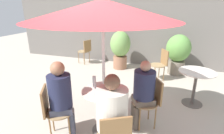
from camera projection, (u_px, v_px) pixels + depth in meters
name	position (u px, v px, depth m)	size (l,w,h in m)	color
storefront_wall	(148.00, 21.00, 5.71)	(10.00, 0.06, 3.00)	slate
cafe_table_near	(104.00, 102.00, 2.76)	(0.69, 0.69, 0.74)	#514C47
cafe_table_far	(196.00, 80.00, 3.55)	(0.71, 0.71, 0.74)	#514C47
bistro_chair_0	(53.00, 108.00, 2.63)	(0.47, 0.46, 0.85)	#997F56
bistro_chair_2	(151.00, 98.00, 2.91)	(0.47, 0.46, 0.85)	#997F56
bistro_chair_3	(86.00, 49.00, 6.14)	(0.45, 0.44, 0.85)	#997F56
bistro_chair_4	(161.00, 62.00, 4.77)	(0.48, 0.47, 0.85)	#997F56
seated_person_0	(61.00, 94.00, 2.58)	(0.42, 0.41, 1.24)	#42475B
seated_person_1	(112.00, 114.00, 2.10)	(0.45, 0.47, 1.26)	brown
seated_person_2	(143.00, 89.00, 2.82)	(0.43, 0.41, 1.18)	brown
beer_glass_0	(114.00, 82.00, 2.76)	(0.06, 0.06, 0.18)	#B28433
beer_glass_1	(94.00, 82.00, 2.75)	(0.06, 0.06, 0.20)	silver
beer_glass_2	(104.00, 91.00, 2.50)	(0.07, 0.07, 0.18)	#DBC65B
potted_plant_0	(120.00, 47.00, 5.62)	(0.65, 0.65, 1.23)	#93664C
potted_plant_1	(178.00, 52.00, 5.15)	(0.70, 0.70, 1.20)	slate
umbrella	(103.00, 10.00, 2.30)	(2.08, 2.08, 2.06)	silver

